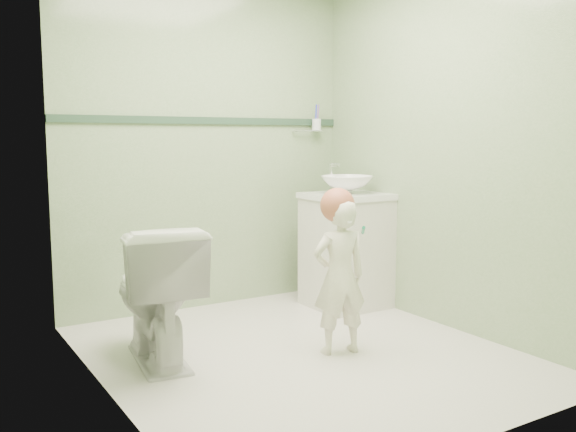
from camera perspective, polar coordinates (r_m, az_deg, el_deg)
ground at (r=3.67m, az=1.26°, el=-12.44°), size 2.50×2.50×0.00m
room_shell at (r=3.45m, az=1.32°, el=6.66°), size 2.50×2.54×2.40m
trim_stripe at (r=4.54m, az=-7.32°, el=8.62°), size 2.20×0.02×0.05m
vanity at (r=4.59m, az=5.32°, el=-3.29°), size 0.52×0.50×0.80m
counter at (r=4.53m, az=5.38°, el=1.82°), size 0.54×0.52×0.04m
basin at (r=4.52m, az=5.40°, el=2.88°), size 0.37×0.37×0.13m
faucet at (r=4.67m, az=4.03°, el=4.00°), size 0.03×0.13×0.18m
cup_holder at (r=4.93m, az=2.53°, el=8.30°), size 0.26×0.07×0.21m
toilet at (r=3.53m, az=-11.96°, el=-6.85°), size 0.53×0.81×0.77m
toddler at (r=3.58m, az=4.71°, el=-5.56°), size 0.36×0.27×0.89m
hair_cap at (r=3.53m, az=4.53°, el=0.99°), size 0.20×0.20×0.20m
teal_toothbrush at (r=3.45m, az=6.74°, el=-1.21°), size 0.11×0.14×0.08m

